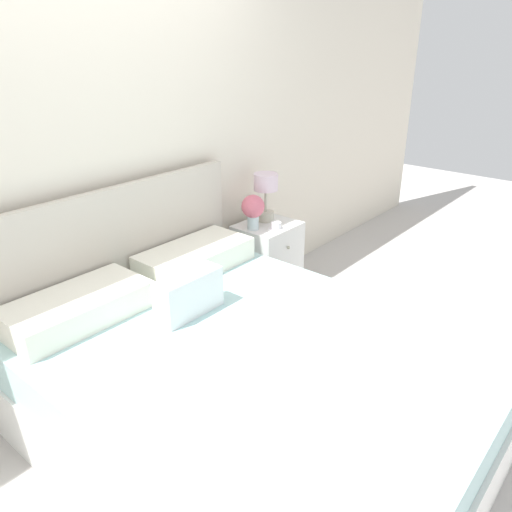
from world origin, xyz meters
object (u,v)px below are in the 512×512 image
at_px(table_lamp, 266,190).
at_px(flower_vase, 253,209).
at_px(bed, 242,380).
at_px(teacup, 276,226).
at_px(nightstand, 267,262).

distance_m(table_lamp, flower_vase, 0.22).
xyz_separation_m(bed, teacup, (1.13, 0.68, 0.33)).
bearing_deg(teacup, table_lamp, 61.86).
height_order(bed, teacup, bed).
bearing_deg(flower_vase, teacup, -51.07).
relative_size(table_lamp, flower_vase, 1.42).
height_order(table_lamp, teacup, table_lamp).
relative_size(table_lamp, teacup, 3.07).
height_order(nightstand, teacup, teacup).
distance_m(bed, teacup, 1.36).
xyz_separation_m(bed, flower_vase, (1.03, 0.81, 0.46)).
bearing_deg(flower_vase, bed, -142.03).
relative_size(nightstand, flower_vase, 2.41).
bearing_deg(flower_vase, table_lamp, 13.35).
xyz_separation_m(bed, table_lamp, (1.23, 0.85, 0.55)).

